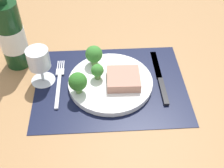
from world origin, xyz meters
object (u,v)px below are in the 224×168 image
Objects in this scene: knife at (160,80)px; wine_bottle at (11,34)px; fork at (59,82)px; wine_glass at (39,61)px; steak at (123,79)px; plate at (110,82)px.

knife is 44.67cm from wine_bottle.
fork is 1.73× the size of wine_glass.
fork is (-18.23, 2.31, -2.62)cm from steak.
wine_glass is at bearing -45.35° from wine_bottle.
plate reaches higher than fork.
steak reaches higher than fork.
wine_glass reaches higher than fork.
steak is 18.57cm from fork.
steak is 34.34cm from wine_bottle.
knife is 2.07× the size of wine_glass.
wine_bottle is (-27.63, 11.37, 9.67)cm from plate.
knife is (14.49, 0.53, -0.50)cm from plate.
fork is 0.83× the size of knife.
knife is at bearing 7.37° from steak.
steak reaches higher than knife.
fork is at bearing 178.07° from knife.
plate is 2.63× the size of steak.
wine_bottle is at bearing 158.54° from steak.
wine_glass is at bearing 175.61° from knife.
steak is at bearing -4.18° from fork.
wine_glass is at bearing 171.14° from plate.
wine_bottle reaches higher than plate.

